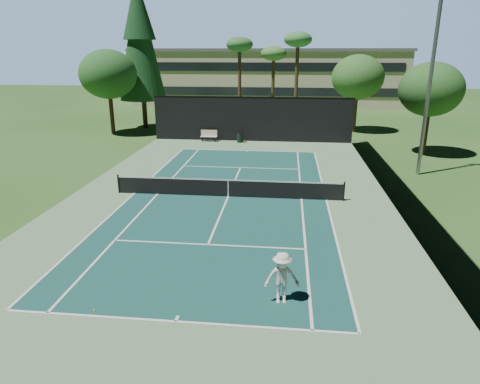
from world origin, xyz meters
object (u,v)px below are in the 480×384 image
Objects in this scene: player at (282,278)px; trash_bin at (240,137)px; tennis_ball_c at (243,187)px; tennis_ball_d at (155,168)px; tennis_ball_a at (95,310)px; tennis_ball_b at (173,179)px; park_bench at (209,135)px; tennis_net at (228,187)px.

player reaches higher than trash_bin.
tennis_ball_c is 0.08× the size of trash_bin.
trash_bin is (4.96, 9.73, 0.45)m from tennis_ball_d.
tennis_ball_c is 7.64m from tennis_ball_d.
tennis_ball_a is at bearing -93.60° from trash_bin.
player reaches higher than tennis_ball_c.
tennis_ball_b is at bearing 164.11° from tennis_ball_c.
tennis_ball_d is at bearing 128.84° from tennis_ball_b.
tennis_ball_d is at bearing 150.46° from tennis_ball_c.
tennis_ball_d is 0.04× the size of park_bench.
park_bench reaches higher than trash_bin.
tennis_net is 8.15m from tennis_ball_d.
tennis_ball_b reaches higher than tennis_ball_a.
tennis_ball_c is at bearing -29.54° from tennis_ball_d.
tennis_net is at bearing 76.93° from tennis_ball_a.
tennis_ball_b is at bearing 95.09° from tennis_ball_a.
player reaches higher than tennis_net.
tennis_ball_a is 1.15× the size of tennis_ball_d.
player is at bearing -80.76° from trash_bin.
tennis_net is 13.65× the size of trash_bin.
player is at bearing -73.07° from tennis_net.
tennis_ball_d is (-6.65, 3.77, -0.01)m from tennis_ball_c.
tennis_ball_a is 0.94× the size of tennis_ball_c.
park_bench is at bearing 97.68° from player.
tennis_ball_a is at bearing -104.19° from tennis_ball_c.
tennis_ball_c reaches higher than tennis_ball_d.
park_bench is (-1.20, 27.12, 0.51)m from tennis_ball_a.
tennis_ball_b is at bearing -103.85° from trash_bin.
park_bench is at bearing 108.41° from tennis_ball_c.
tennis_ball_b is at bearing -90.50° from park_bench.
park_bench reaches higher than tennis_ball_c.
tennis_net is 178.68× the size of tennis_ball_c.
tennis_ball_d is (-9.14, 15.97, -0.86)m from player.
tennis_ball_a is 17.44m from tennis_ball_d.
tennis_ball_b is 1.04× the size of tennis_ball_c.
player is 30.17× the size of tennis_ball_d.
tennis_ball_d is at bearing 112.23° from player.
tennis_ball_a is (-5.87, -1.16, -0.86)m from player.
trash_bin is (2.89, -0.26, -0.07)m from park_bench.
trash_bin is at bearing 86.40° from tennis_ball_a.
tennis_net reaches higher than park_bench.
tennis_ball_d is at bearing -101.70° from park_bench.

